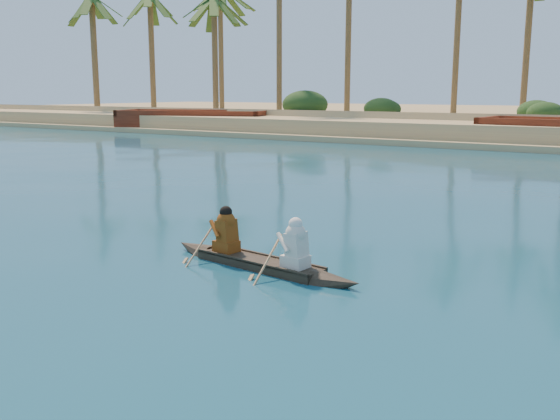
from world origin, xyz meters
The scene contains 2 objects.
canoe centered at (-8.00, -3.28, 0.23)m, with size 4.41×1.13×1.20m.
barge_left centered at (-34.53, 26.00, 0.69)m, with size 12.52×7.38×1.98m.
Camera 1 is at (-1.71, -12.39, 3.20)m, focal length 40.00 mm.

